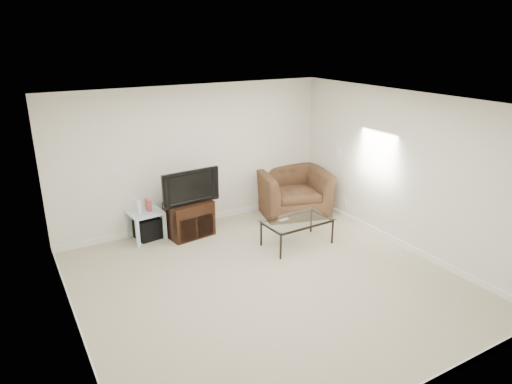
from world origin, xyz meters
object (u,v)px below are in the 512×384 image
subwoofer (147,228)px  television (188,186)px  recliner (293,185)px  tv_stand (189,219)px  side_table (146,225)px  coffee_table (297,232)px

subwoofer → television: bearing=-23.1°
television → subwoofer: size_ratio=2.52×
television → recliner: television is taller
subwoofer → recliner: bearing=-5.2°
tv_stand → side_table: bearing=154.3°
television → coffee_table: size_ratio=0.84×
tv_stand → television: size_ratio=0.79×
tv_stand → recliner: 2.15m
tv_stand → coffee_table: bearing=-48.9°
television → recliner: size_ratio=0.73×
television → side_table: television is taller
subwoofer → recliner: (2.80, -0.25, 0.38)m
recliner → coffee_table: size_ratio=1.14×
tv_stand → side_table: 0.73m
recliner → coffee_table: recliner is taller
side_table → television: bearing=-20.6°
side_table → recliner: 2.85m
recliner → tv_stand: bearing=-164.8°
tv_stand → side_table: size_ratio=1.41×
tv_stand → subwoofer: size_ratio=1.98×
coffee_table → side_table: bearing=144.9°
recliner → subwoofer: bearing=-170.0°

